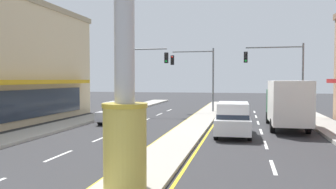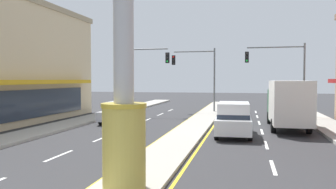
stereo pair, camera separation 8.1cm
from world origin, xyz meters
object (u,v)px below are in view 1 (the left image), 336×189
at_px(traffic_light_left_side, 136,68).
at_px(sedan_far_right_lane, 117,112).
at_px(box_truck_near_right_lane, 287,103).
at_px(suv_near_left_lane, 233,119).
at_px(district_sign, 124,46).
at_px(traffic_light_right_side, 281,67).
at_px(traffic_light_median_far, 198,69).

distance_m(traffic_light_left_side, sedan_far_right_lane, 6.44).
relative_size(box_truck_near_right_lane, sedan_far_right_lane, 1.58).
bearing_deg(suv_near_left_lane, box_truck_near_right_lane, 45.88).
bearing_deg(sedan_far_right_lane, district_sign, -68.44).
distance_m(district_sign, traffic_light_left_side, 21.43).
xyz_separation_m(traffic_light_right_side, box_truck_near_right_lane, (-0.28, -7.02, -2.55)).
bearing_deg(district_sign, suv_near_left_lane, 75.97).
xyz_separation_m(traffic_light_left_side, traffic_light_right_side, (12.48, 0.56, 0.00)).
height_order(district_sign, box_truck_near_right_lane, district_sign).
xyz_separation_m(traffic_light_left_side, traffic_light_median_far, (5.12, 3.56, -0.05)).
height_order(traffic_light_left_side, box_truck_near_right_lane, traffic_light_left_side).
distance_m(traffic_light_right_side, suv_near_left_lane, 11.50).
distance_m(traffic_light_left_side, traffic_light_median_far, 6.24).
bearing_deg(traffic_light_left_side, suv_near_left_lane, -47.95).
relative_size(traffic_light_right_side, sedan_far_right_lane, 1.42).
distance_m(traffic_light_median_far, sedan_far_right_lane, 10.75).
xyz_separation_m(district_sign, suv_near_left_lane, (2.66, 10.64, -3.14)).
bearing_deg(suv_near_left_lane, sedan_far_right_lane, 152.72).
bearing_deg(sedan_far_right_lane, box_truck_near_right_lane, -5.00).
bearing_deg(traffic_light_right_side, sedan_far_right_lane, -153.88).
xyz_separation_m(district_sign, traffic_light_right_side, (6.24, 21.06, 0.12)).
distance_m(district_sign, sedan_far_right_lane, 16.56).
bearing_deg(traffic_light_median_far, district_sign, -87.33).
relative_size(district_sign, traffic_light_right_side, 1.24).
relative_size(district_sign, traffic_light_left_side, 1.24).
distance_m(box_truck_near_right_lane, sedan_far_right_lane, 12.00).
bearing_deg(traffic_light_left_side, sedan_far_right_lane, -87.01).
distance_m(traffic_light_right_side, traffic_light_median_far, 7.95).
height_order(traffic_light_left_side, traffic_light_median_far, same).
bearing_deg(traffic_light_right_side, district_sign, -106.51).
bearing_deg(district_sign, traffic_light_median_far, 92.67).
bearing_deg(district_sign, box_truck_near_right_lane, 67.01).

